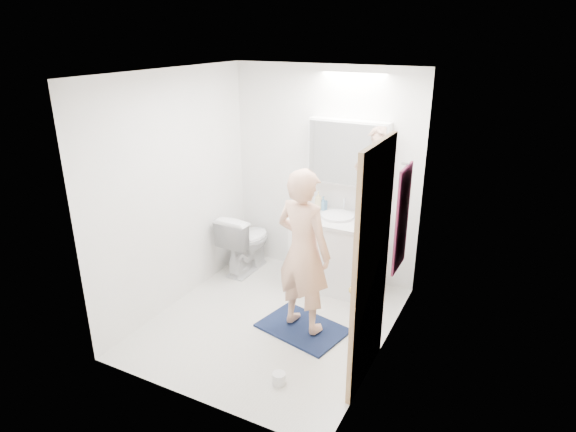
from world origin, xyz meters
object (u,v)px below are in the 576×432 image
Objects in this scene: medicine_cabinet at (348,153)px; vanity_cabinet at (335,254)px; toilet at (246,241)px; soap_bottle_b at (323,203)px; person at (303,251)px; toilet_paper_roll at (279,378)px; soap_bottle_a at (318,201)px; toothbrush_cup at (359,213)px.

vanity_cabinet is at bearing -96.69° from medicine_cabinet.
toilet is 4.76× the size of soap_bottle_b.
medicine_cabinet is at bearing -75.77° from person.
toilet_paper_roll is (0.19, -1.96, -1.45)m from medicine_cabinet.
toilet_paper_roll is at bearing -82.86° from vanity_cabinet.
medicine_cabinet reaches higher than soap_bottle_b.
toilet is 6.70× the size of toilet_paper_roll.
soap_bottle_b reaches higher than toilet.
toilet is 2.12m from toilet_paper_roll.
toilet_paper_roll is (0.16, -0.79, -0.79)m from person.
toilet_paper_roll is at bearing -84.34° from medicine_cabinet.
toilet_paper_roll is at bearing 130.49° from toilet.
person is 1.13m from toilet_paper_roll.
soap_bottle_a is 2.20× the size of toothbrush_cup.
soap_bottle_b reaches higher than toilet_paper_roll.
soap_bottle_a is 1.40× the size of soap_bottle_b.
person is at bearing -97.35° from toothbrush_cup.
toilet is at bearing -168.01° from toothbrush_cup.
person is at bearing -88.49° from medicine_cabinet.
person is at bearing 101.65° from toilet_paper_roll.
toothbrush_cup is at bearing 90.59° from toilet_paper_roll.
soap_bottle_a is 0.07m from soap_bottle_b.
toothbrush_cup is at bearing 1.18° from soap_bottle_a.
toilet is 1.41m from toothbrush_cup.
person is (0.03, -1.17, -0.66)m from medicine_cabinet.
person is at bearing -75.64° from soap_bottle_b.
medicine_cabinet is (0.02, 0.21, 1.11)m from vanity_cabinet.
vanity_cabinet is 8.18× the size of toilet_paper_roll.
person is 15.99× the size of toothbrush_cup.
toilet_paper_roll is (0.02, -1.91, -0.82)m from toothbrush_cup.
toilet_paper_roll is (0.45, -1.93, -0.85)m from soap_bottle_b.
medicine_cabinet reaches higher than toilet.
medicine_cabinet is 0.65m from soap_bottle_a.
soap_bottle_a is at bearing -160.19° from toilet.
vanity_cabinet is at bearing -27.75° from soap_bottle_a.
soap_bottle_b is at bearing -173.42° from medicine_cabinet.
toilet reaches higher than toilet_paper_roll.
soap_bottle_a reaches higher than soap_bottle_b.
medicine_cabinet is at bearing -162.12° from toilet.
medicine_cabinet is 5.69× the size of soap_bottle_b.
medicine_cabinet is 1.34m from person.
person is 7.27× the size of soap_bottle_a.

